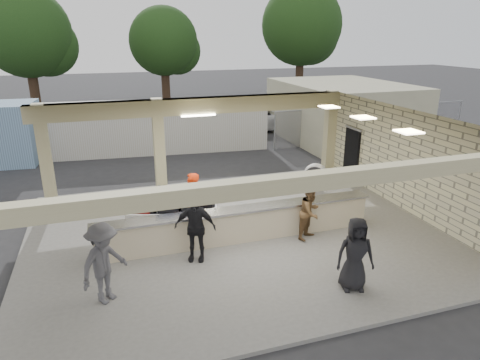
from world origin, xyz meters
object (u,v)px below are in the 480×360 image
object	(u,v)px
drum_fan	(315,177)
passenger_d	(355,254)
baggage_handler	(192,204)
car_white_a	(263,117)
passenger_a	(310,212)
car_white_b	(366,114)
baggage_counter	(239,224)
passenger_c	(104,263)
car_dark	(247,112)
container_white	(154,127)
luggage_cart	(173,209)
passenger_b	(195,227)

from	to	relation	value
drum_fan	passenger_d	xyz separation A→B (m)	(-2.25, -6.23, 0.34)
baggage_handler	car_white_a	bearing A→B (deg)	173.79
passenger_a	car_white_b	distance (m)	18.00
drum_fan	passenger_d	bearing A→B (deg)	-74.74
baggage_counter	car_white_b	world-z (taller)	car_white_b
passenger_c	car_white_a	bearing A→B (deg)	16.51
passenger_a	car_white_b	size ratio (longest dim) A/B	0.35
car_dark	container_white	bearing A→B (deg)	133.92
car_white_a	drum_fan	bearing A→B (deg)	-177.81
luggage_cart	container_white	bearing A→B (deg)	103.20
baggage_counter	passenger_d	xyz separation A→B (m)	(1.76, -3.19, 0.40)
car_white_a	car_white_b	world-z (taller)	car_white_a
passenger_b	baggage_counter	bearing A→B (deg)	48.21
drum_fan	car_white_a	xyz separation A→B (m)	(2.19, 11.26, 0.15)
drum_fan	passenger_a	xyz separation A→B (m)	(-2.03, -3.55, 0.25)
drum_fan	baggage_handler	bearing A→B (deg)	-121.54
container_white	luggage_cart	bearing A→B (deg)	-89.10
baggage_counter	luggage_cart	bearing A→B (deg)	149.30
passenger_d	car_white_b	xyz separation A→B (m)	(11.45, 16.75, -0.26)
passenger_a	luggage_cart	bearing A→B (deg)	123.16
luggage_cart	car_dark	bearing A→B (deg)	81.18
baggage_counter	baggage_handler	world-z (taller)	baggage_handler
drum_fan	container_white	bearing A→B (deg)	156.18
passenger_b	passenger_d	xyz separation A→B (m)	(3.21, -2.47, -0.03)
drum_fan	car_white_b	distance (m)	13.97
passenger_c	car_white_b	distance (m)	22.96
baggage_counter	car_white_a	xyz separation A→B (m)	(6.21, 14.31, 0.21)
passenger_d	container_white	bearing A→B (deg)	116.22
baggage_handler	passenger_b	size ratio (longest dim) A/B	1.03
passenger_b	passenger_c	bearing A→B (deg)	-130.44
baggage_counter	baggage_handler	size ratio (longest dim) A/B	4.29
car_white_a	car_dark	bearing A→B (deg)	21.92
passenger_c	car_dark	bearing A→B (deg)	20.40
car_dark	passenger_b	bearing A→B (deg)	164.08
baggage_counter	drum_fan	distance (m)	5.04
car_dark	drum_fan	bearing A→B (deg)	179.27
drum_fan	baggage_handler	distance (m)	5.69
baggage_counter	drum_fan	size ratio (longest dim) A/B	7.91
baggage_handler	container_white	bearing A→B (deg)	-158.70
passenger_a	car_white_a	size ratio (longest dim) A/B	0.29
passenger_b	container_white	world-z (taller)	container_white
passenger_d	car_white_a	size ratio (longest dim) A/B	0.32
drum_fan	container_white	distance (m)	9.70
passenger_b	car_white_a	bearing A→B (deg)	84.95
baggage_handler	passenger_a	bearing A→B (deg)	90.33
luggage_cart	passenger_c	size ratio (longest dim) A/B	1.50
baggage_counter	car_white_b	xyz separation A→B (m)	(13.22, 13.56, 0.15)
luggage_cart	passenger_b	xyz separation A→B (m)	(0.30, -1.75, 0.13)
passenger_c	passenger_b	bearing A→B (deg)	-14.36
drum_fan	passenger_d	distance (m)	6.64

